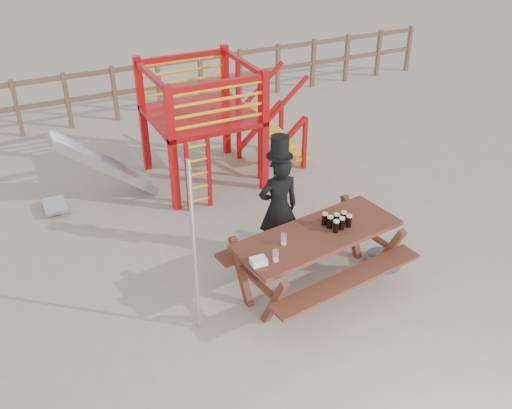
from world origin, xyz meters
name	(u,v)px	position (x,y,z in m)	size (l,w,h in m)	color
ground	(293,297)	(0.00, 0.00, 0.00)	(60.00, 60.00, 0.00)	tan
back_fence	(137,84)	(0.00, 7.00, 0.74)	(15.09, 0.09, 1.20)	brown
playground_fort	(198,123)	(0.12, 3.58, 1.07)	(4.71, 1.84, 2.10)	#B00B0D
picnic_table	(317,253)	(0.38, 0.08, 0.54)	(2.38, 1.80, 0.85)	brown
man_with_hat	(278,205)	(0.26, 0.92, 0.83)	(0.61, 0.44, 1.86)	black
metal_pole	(194,251)	(-1.30, 0.01, 1.14)	(0.05, 0.05, 2.27)	#B2B2B7
parasol_base	(383,260)	(1.49, 0.08, 0.06)	(0.51, 0.51, 0.21)	#3C3B41
paper_bag	(259,261)	(-0.59, -0.18, 0.89)	(0.18, 0.14, 0.08)	white
stout_pints	(337,221)	(0.67, 0.09, 0.94)	(0.32, 0.29, 0.17)	black
empty_glasses	(280,248)	(-0.26, -0.08, 0.92)	(0.32, 0.33, 0.15)	silver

